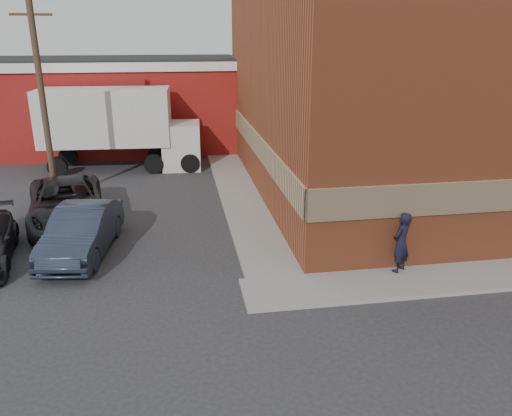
{
  "coord_description": "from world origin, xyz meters",
  "views": [
    {
      "loc": [
        -2.12,
        -13.15,
        6.97
      ],
      "look_at": [
        0.29,
        1.7,
        1.71
      ],
      "focal_mm": 35.0,
      "sensor_mm": 36.0,
      "label": 1
    }
  ],
  "objects_px": {
    "brick_building": "(406,86)",
    "man": "(401,242)",
    "utility_pole": "(41,91)",
    "sedan": "(82,231)",
    "box_truck": "(122,123)",
    "suv_a": "(67,203)",
    "warehouse": "(112,103)"
  },
  "relations": [
    {
      "from": "suv_a",
      "to": "man",
      "type": "bearing_deg",
      "value": -41.68
    },
    {
      "from": "warehouse",
      "to": "man",
      "type": "height_order",
      "value": "warehouse"
    },
    {
      "from": "utility_pole",
      "to": "man",
      "type": "bearing_deg",
      "value": -37.86
    },
    {
      "from": "sedan",
      "to": "suv_a",
      "type": "bearing_deg",
      "value": 116.56
    },
    {
      "from": "brick_building",
      "to": "suv_a",
      "type": "xyz_separation_m",
      "value": [
        -14.89,
        -3.04,
        -3.85
      ]
    },
    {
      "from": "brick_building",
      "to": "sedan",
      "type": "relative_size",
      "value": 3.79
    },
    {
      "from": "man",
      "to": "box_truck",
      "type": "xyz_separation_m",
      "value": [
        -9.28,
        14.36,
        1.42
      ]
    },
    {
      "from": "man",
      "to": "box_truck",
      "type": "bearing_deg",
      "value": -94.56
    },
    {
      "from": "utility_pole",
      "to": "box_truck",
      "type": "xyz_separation_m",
      "value": [
        2.61,
        5.11,
        -2.26
      ]
    },
    {
      "from": "brick_building",
      "to": "utility_pole",
      "type": "height_order",
      "value": "brick_building"
    },
    {
      "from": "sedan",
      "to": "box_truck",
      "type": "distance_m",
      "value": 11.32
    },
    {
      "from": "warehouse",
      "to": "man",
      "type": "relative_size",
      "value": 8.65
    },
    {
      "from": "suv_a",
      "to": "utility_pole",
      "type": "bearing_deg",
      "value": 98.11
    },
    {
      "from": "box_truck",
      "to": "sedan",
      "type": "bearing_deg",
      "value": -89.38
    },
    {
      "from": "suv_a",
      "to": "sedan",
      "type": "bearing_deg",
      "value": -82.95
    },
    {
      "from": "man",
      "to": "sedan",
      "type": "bearing_deg",
      "value": -55.46
    },
    {
      "from": "brick_building",
      "to": "suv_a",
      "type": "relative_size",
      "value": 3.05
    },
    {
      "from": "box_truck",
      "to": "man",
      "type": "bearing_deg",
      "value": -54.05
    },
    {
      "from": "sedan",
      "to": "man",
      "type": "bearing_deg",
      "value": -10.3
    },
    {
      "from": "warehouse",
      "to": "sedan",
      "type": "height_order",
      "value": "warehouse"
    },
    {
      "from": "warehouse",
      "to": "utility_pole",
      "type": "relative_size",
      "value": 1.81
    },
    {
      "from": "man",
      "to": "suv_a",
      "type": "bearing_deg",
      "value": -67.33
    },
    {
      "from": "sedan",
      "to": "warehouse",
      "type": "bearing_deg",
      "value": 99.85
    },
    {
      "from": "suv_a",
      "to": "box_truck",
      "type": "height_order",
      "value": "box_truck"
    },
    {
      "from": "sedan",
      "to": "suv_a",
      "type": "xyz_separation_m",
      "value": [
        -1.03,
        3.03,
        0.04
      ]
    },
    {
      "from": "man",
      "to": "suv_a",
      "type": "xyz_separation_m",
      "value": [
        -10.8,
        6.2,
        -0.23
      ]
    },
    {
      "from": "box_truck",
      "to": "suv_a",
      "type": "bearing_deg",
      "value": -97.44
    },
    {
      "from": "brick_building",
      "to": "box_truck",
      "type": "distance_m",
      "value": 14.49
    },
    {
      "from": "brick_building",
      "to": "man",
      "type": "height_order",
      "value": "brick_building"
    },
    {
      "from": "utility_pole",
      "to": "man",
      "type": "distance_m",
      "value": 15.51
    },
    {
      "from": "man",
      "to": "utility_pole",
      "type": "bearing_deg",
      "value": -75.31
    },
    {
      "from": "warehouse",
      "to": "man",
      "type": "distance_m",
      "value": 22.83
    }
  ]
}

